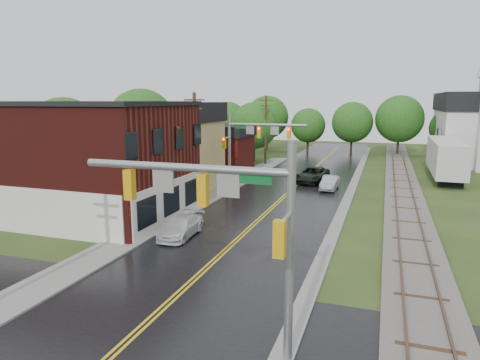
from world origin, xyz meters
The scene contains 20 objects.
main_road centered at (0.00, 30.00, 0.00)m, with size 10.00×90.00×0.02m, color black.
cross_road centered at (0.00, 2.00, 0.00)m, with size 60.00×9.00×0.02m, color black.
curb_right centered at (5.40, 35.00, 0.00)m, with size 0.80×70.00×0.12m, color gray.
sidewalk_left centered at (-6.20, 25.00, 0.00)m, with size 2.40×50.00×0.12m, color gray.
brick_building centered at (-12.48, 15.00, 4.15)m, with size 14.30×10.30×8.30m.
yellow_house centered at (-11.00, 26.00, 3.20)m, with size 8.00×7.00×6.40m, color tan.
darkred_building centered at (-10.00, 35.00, 2.20)m, with size 7.00×6.00×4.40m, color #3F0F0C.
railroad centered at (10.00, 35.00, 0.11)m, with size 3.20×80.00×0.30m.
traffic_signal_near centered at (3.47, 2.00, 4.97)m, with size 7.34×0.30×7.20m.
traffic_signal_far centered at (-3.47, 27.00, 4.97)m, with size 7.34×0.43×7.20m.
utility_pole_b centered at (-6.80, 22.00, 4.72)m, with size 1.80×0.28×9.00m.
utility_pole_c centered at (-6.80, 44.00, 4.72)m, with size 1.80×0.28×9.00m.
tree_left_a centered at (-19.85, 21.90, 5.11)m, with size 6.80×6.80×8.67m.
tree_left_b centered at (-17.85, 31.90, 5.72)m, with size 7.60×7.60×9.69m.
tree_left_c centered at (-13.85, 39.90, 4.51)m, with size 6.00×6.00×7.65m.
tree_left_e centered at (-8.85, 45.90, 4.81)m, with size 6.40×6.40×8.16m.
suv_dark centered at (1.23, 33.18, 0.78)m, with size 2.60×5.64×1.57m, color black.
sedan_silver centered at (3.42, 30.02, 0.65)m, with size 1.37×3.93×1.29m, color #A1A1A5.
pickup_white centered at (-3.52, 12.63, 0.62)m, with size 1.73×4.27×1.24m, color silver.
semi_trailer centered at (14.43, 39.92, 2.45)m, with size 3.09×13.49×4.16m.
Camera 1 is at (8.20, -10.35, 8.33)m, focal length 32.00 mm.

